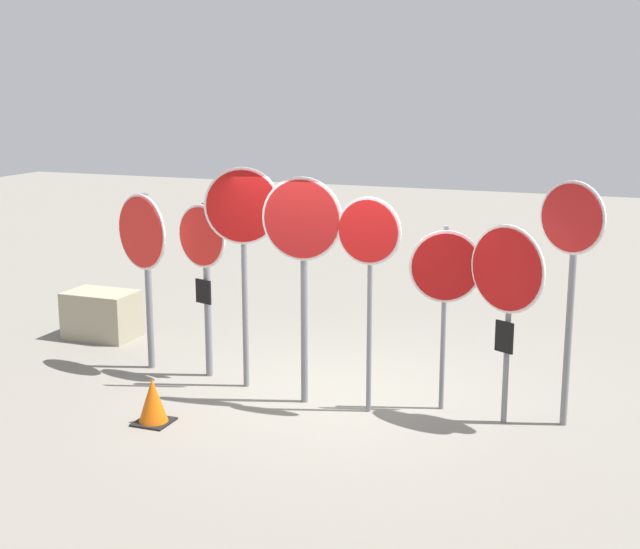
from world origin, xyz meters
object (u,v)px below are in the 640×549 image
at_px(stop_sign_7, 571,251).
at_px(storage_crate, 102,315).
at_px(stop_sign_1, 204,258).
at_px(stop_sign_0, 143,246).
at_px(stop_sign_5, 445,276).
at_px(traffic_cone_0, 153,401).
at_px(stop_sign_2, 243,227).
at_px(stop_sign_3, 302,242).
at_px(stop_sign_6, 507,282).
at_px(stop_sign_4, 369,249).

height_order(stop_sign_7, storage_crate, stop_sign_7).
bearing_deg(stop_sign_1, stop_sign_0, -163.61).
bearing_deg(stop_sign_5, traffic_cone_0, -168.36).
distance_m(stop_sign_2, traffic_cone_0, 2.21).
distance_m(stop_sign_3, storage_crate, 4.19).
relative_size(stop_sign_1, stop_sign_6, 1.01).
relative_size(stop_sign_7, traffic_cone_0, 5.22).
height_order(stop_sign_0, traffic_cone_0, stop_sign_0).
distance_m(stop_sign_0, stop_sign_4, 3.09).
bearing_deg(stop_sign_6, traffic_cone_0, -131.28).
relative_size(stop_sign_0, stop_sign_6, 1.04).
bearing_deg(stop_sign_5, stop_sign_7, -16.02).
relative_size(stop_sign_3, storage_crate, 2.65).
bearing_deg(stop_sign_2, stop_sign_6, -18.57).
bearing_deg(stop_sign_4, stop_sign_2, 174.57).
distance_m(stop_sign_2, stop_sign_4, 1.61).
height_order(stop_sign_3, stop_sign_4, stop_sign_3).
bearing_deg(stop_sign_3, stop_sign_0, 166.27).
relative_size(stop_sign_0, stop_sign_2, 0.85).
bearing_deg(stop_sign_5, stop_sign_3, 176.63).
relative_size(stop_sign_4, traffic_cone_0, 4.79).
bearing_deg(stop_sign_4, stop_sign_5, 30.07).
xyz_separation_m(stop_sign_2, stop_sign_3, (0.83, -0.24, -0.08)).
height_order(stop_sign_0, stop_sign_7, stop_sign_7).
xyz_separation_m(stop_sign_3, stop_sign_4, (0.76, -0.02, -0.03)).
distance_m(stop_sign_3, traffic_cone_0, 2.32).
xyz_separation_m(stop_sign_3, stop_sign_6, (2.18, 0.19, -0.30)).
relative_size(stop_sign_1, stop_sign_4, 0.90).
distance_m(stop_sign_7, storage_crate, 6.69).
height_order(stop_sign_0, stop_sign_4, stop_sign_4).
bearing_deg(stop_sign_7, stop_sign_4, -142.27).
bearing_deg(stop_sign_7, traffic_cone_0, -132.68).
distance_m(stop_sign_2, storage_crate, 3.44).
distance_m(stop_sign_7, traffic_cone_0, 4.60).
relative_size(stop_sign_2, storage_crate, 2.70).
height_order(stop_sign_3, storage_crate, stop_sign_3).
bearing_deg(stop_sign_2, traffic_cone_0, -125.00).
xyz_separation_m(stop_sign_0, storage_crate, (-1.35, 0.97, -1.24)).
height_order(stop_sign_3, stop_sign_7, stop_sign_7).
bearing_deg(stop_sign_7, stop_sign_6, -137.17).
relative_size(stop_sign_4, stop_sign_6, 1.11).
relative_size(stop_sign_2, stop_sign_4, 1.10).
distance_m(stop_sign_0, storage_crate, 2.07).
relative_size(stop_sign_6, stop_sign_7, 0.82).
relative_size(stop_sign_4, storage_crate, 2.47).
bearing_deg(stop_sign_5, stop_sign_2, 166.26).
xyz_separation_m(stop_sign_0, stop_sign_1, (0.84, -0.01, -0.09)).
bearing_deg(stop_sign_3, storage_crate, 155.96).
bearing_deg(stop_sign_7, stop_sign_3, -145.48).
distance_m(stop_sign_5, stop_sign_6, 0.70).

